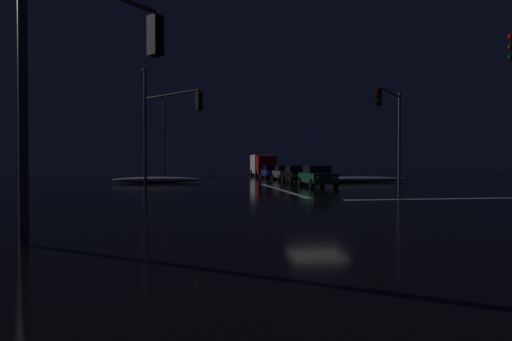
{
  "coord_description": "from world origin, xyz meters",
  "views": [
    {
      "loc": [
        -5.22,
        -16.94,
        1.58
      ],
      "look_at": [
        -1.05,
        11.87,
        1.2
      ],
      "focal_mm": 27.3,
      "sensor_mm": 36.0,
      "label": 1
    }
  ],
  "objects": [
    {
      "name": "ground",
      "position": [
        0.0,
        0.0,
        -0.05
      ],
      "size": [
        120.0,
        120.0,
        0.1
      ],
      "primitive_type": "cube",
      "color": "black"
    },
    {
      "name": "stop_line_north",
      "position": [
        0.0,
        8.27,
        0.0
      ],
      "size": [
        0.35,
        14.17,
        0.01
      ],
      "color": "white",
      "rests_on": "ground"
    },
    {
      "name": "centre_line_ns",
      "position": [
        0.0,
        19.87,
        0.0
      ],
      "size": [
        22.0,
        0.15,
        0.01
      ],
      "color": "yellow",
      "rests_on": "ground"
    },
    {
      "name": "crosswalk_bar_east",
      "position": [
        8.37,
        0.0,
        0.0
      ],
      "size": [
        14.17,
        0.4,
        0.01
      ],
      "color": "white",
      "rests_on": "ground"
    },
    {
      "name": "snow_bank_left_curb",
      "position": [
        -9.07,
        19.11,
        0.28
      ],
      "size": [
        7.87,
        1.5,
        0.55
      ],
      "color": "white",
      "rests_on": "ground"
    },
    {
      "name": "snow_bank_right_curb",
      "position": [
        9.07,
        18.12,
        0.26
      ],
      "size": [
        10.91,
        1.5,
        0.52
      ],
      "color": "white",
      "rests_on": "ground"
    },
    {
      "name": "sedan_green",
      "position": [
        3.41,
        10.98,
        0.8
      ],
      "size": [
        2.02,
        4.33,
        1.57
      ],
      "color": "#14512D",
      "rests_on": "ground"
    },
    {
      "name": "sedan_black",
      "position": [
        3.42,
        17.16,
        0.8
      ],
      "size": [
        2.02,
        4.33,
        1.57
      ],
      "color": "black",
      "rests_on": "ground"
    },
    {
      "name": "sedan_gray",
      "position": [
        3.62,
        23.25,
        0.8
      ],
      "size": [
        2.02,
        4.33,
        1.57
      ],
      "color": "slate",
      "rests_on": "ground"
    },
    {
      "name": "sedan_blue",
      "position": [
        3.26,
        28.87,
        0.8
      ],
      "size": [
        2.02,
        4.33,
        1.57
      ],
      "color": "navy",
      "rests_on": "ground"
    },
    {
      "name": "box_truck",
      "position": [
        3.35,
        36.29,
        1.71
      ],
      "size": [
        2.68,
        8.28,
        3.08
      ],
      "color": "red",
      "rests_on": "ground"
    },
    {
      "name": "traffic_signal_sw",
      "position": [
        -7.66,
        -7.66,
        4.05
      ],
      "size": [
        2.62,
        2.62,
        5.93
      ],
      "color": "#4C4C51",
      "rests_on": "ground"
    },
    {
      "name": "traffic_signal_nw",
      "position": [
        -7.2,
        7.2,
        4.29
      ],
      "size": [
        3.72,
        3.72,
        6.15
      ],
      "color": "#4C4C51",
      "rests_on": "ground"
    },
    {
      "name": "traffic_signal_ne",
      "position": [
        7.4,
        7.4,
        4.62
      ],
      "size": [
        3.39,
        3.39,
        6.7
      ],
      "color": "#4C4C51",
      "rests_on": "ground"
    },
    {
      "name": "streetlamp_left_near",
      "position": [
        -9.37,
        13.87,
        5.24
      ],
      "size": [
        0.44,
        0.44,
        9.1
      ],
      "color": "#424247",
      "rests_on": "ground"
    },
    {
      "name": "streetlamp_left_far",
      "position": [
        -9.37,
        29.87,
        5.21
      ],
      "size": [
        0.44,
        0.44,
        9.05
      ],
      "color": "#424247",
      "rests_on": "ground"
    }
  ]
}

